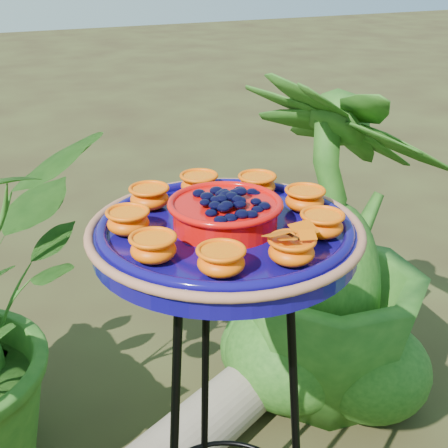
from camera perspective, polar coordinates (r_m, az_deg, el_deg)
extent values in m
torus|color=black|center=(1.02, 0.10, -2.84)|extent=(0.27, 0.27, 0.02)
cylinder|color=black|center=(1.36, -1.76, -16.05)|extent=(0.02, 0.08, 0.83)
cylinder|color=#0D075B|center=(1.01, 0.11, -1.30)|extent=(0.47, 0.47, 0.04)
torus|color=#AF734F|center=(1.00, 0.11, -0.42)|extent=(0.45, 0.45, 0.02)
torus|color=#0D075B|center=(1.00, 0.11, -0.23)|extent=(0.41, 0.41, 0.02)
cylinder|color=red|center=(0.99, 0.11, 0.77)|extent=(0.18, 0.18, 0.04)
torus|color=red|center=(0.98, 0.11, 1.89)|extent=(0.18, 0.18, 0.01)
ellipsoid|color=black|center=(0.98, 0.11, 2.19)|extent=(0.15, 0.15, 0.03)
ellipsoid|color=#FF6502|center=(1.07, 7.39, 2.08)|extent=(0.07, 0.07, 0.03)
cylinder|color=#FF9405|center=(1.06, 7.44, 2.91)|extent=(0.06, 0.06, 0.01)
ellipsoid|color=#FF6502|center=(1.12, 3.04, 3.45)|extent=(0.07, 0.07, 0.03)
cylinder|color=#FF9405|center=(1.12, 3.06, 4.24)|extent=(0.06, 0.06, 0.01)
ellipsoid|color=#FF6502|center=(1.13, -2.29, 3.52)|extent=(0.07, 0.07, 0.03)
cylinder|color=#FF9405|center=(1.12, -2.30, 4.31)|extent=(0.06, 0.06, 0.01)
ellipsoid|color=#FF6502|center=(1.07, -6.82, 2.29)|extent=(0.07, 0.07, 0.03)
cylinder|color=#FF9405|center=(1.07, -6.87, 3.11)|extent=(0.06, 0.06, 0.01)
ellipsoid|color=#FF6502|center=(0.98, -8.74, 0.05)|extent=(0.07, 0.07, 0.03)
cylinder|color=#FF9405|center=(0.98, -8.80, 0.94)|extent=(0.06, 0.06, 0.01)
ellipsoid|color=#FF6502|center=(0.89, -6.47, -2.37)|extent=(0.07, 0.07, 0.03)
cylinder|color=#FF9405|center=(0.89, -6.52, -1.42)|extent=(0.06, 0.06, 0.01)
ellipsoid|color=#FF6502|center=(0.85, -0.27, -3.58)|extent=(0.07, 0.07, 0.03)
cylinder|color=#FF9405|center=(0.85, -0.27, -2.58)|extent=(0.06, 0.06, 0.01)
ellipsoid|color=#FF6502|center=(0.89, 6.19, -2.59)|extent=(0.07, 0.07, 0.03)
cylinder|color=#FF9405|center=(0.88, 6.24, -1.63)|extent=(0.06, 0.06, 0.01)
ellipsoid|color=#FF6502|center=(0.97, 8.93, -0.22)|extent=(0.07, 0.07, 0.03)
cylinder|color=#FF9405|center=(0.97, 9.00, 0.67)|extent=(0.06, 0.06, 0.01)
cylinder|color=black|center=(0.88, 6.26, -1.07)|extent=(0.01, 0.03, 0.00)
cube|color=orange|center=(0.87, 4.97, -0.88)|extent=(0.04, 0.03, 0.01)
cube|color=orange|center=(0.89, 7.32, -0.41)|extent=(0.04, 0.03, 0.01)
cylinder|color=gray|center=(1.79, -2.19, -18.21)|extent=(0.54, 0.39, 0.17)
imported|color=#1D4D14|center=(1.82, 10.17, -1.97)|extent=(0.74, 0.74, 1.01)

